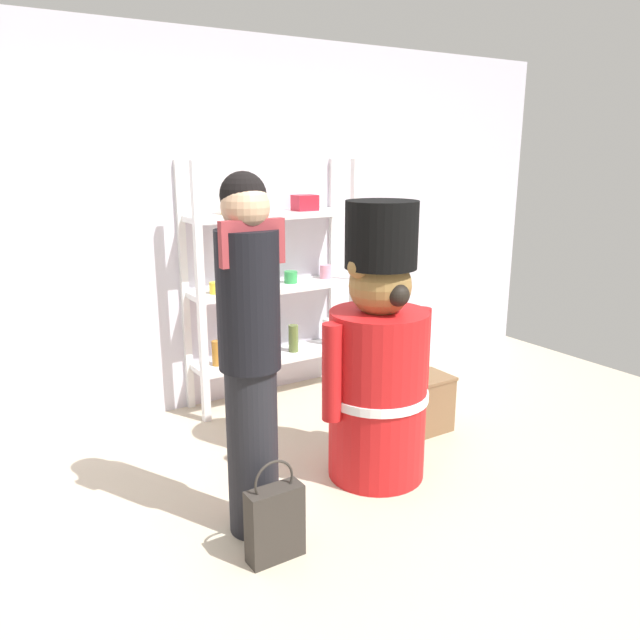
# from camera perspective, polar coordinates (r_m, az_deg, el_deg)

# --- Properties ---
(ground_plane) EXTENTS (6.40, 6.40, 0.00)m
(ground_plane) POSITION_cam_1_polar(r_m,az_deg,el_deg) (3.20, 6.61, -19.64)
(ground_plane) COLOR beige
(back_wall) EXTENTS (6.40, 0.12, 2.60)m
(back_wall) POSITION_cam_1_polar(r_m,az_deg,el_deg) (4.58, -10.67, 8.29)
(back_wall) COLOR silver
(back_wall) RESTS_ON ground_plane
(merchandise_shelf) EXTENTS (1.29, 0.35, 1.76)m
(merchandise_shelf) POSITION_cam_1_polar(r_m,az_deg,el_deg) (4.63, -4.28, 3.29)
(merchandise_shelf) COLOR white
(merchandise_shelf) RESTS_ON ground_plane
(teddy_bear_guard) EXTENTS (0.73, 0.57, 1.57)m
(teddy_bear_guard) POSITION_cam_1_polar(r_m,az_deg,el_deg) (3.53, 5.29, -3.92)
(teddy_bear_guard) COLOR red
(teddy_bear_guard) RESTS_ON ground_plane
(person_shopper) EXTENTS (0.30, 0.29, 1.74)m
(person_shopper) POSITION_cam_1_polar(r_m,az_deg,el_deg) (2.92, -6.38, -2.60)
(person_shopper) COLOR black
(person_shopper) RESTS_ON ground_plane
(shopping_bag) EXTENTS (0.26, 0.10, 0.49)m
(shopping_bag) POSITION_cam_1_polar(r_m,az_deg,el_deg) (3.01, -4.10, -17.74)
(shopping_bag) COLOR #332D28
(shopping_bag) RESTS_ON ground_plane
(display_crate) EXTENTS (0.37, 0.27, 0.38)m
(display_crate) POSITION_cam_1_polar(r_m,az_deg,el_deg) (4.28, 9.23, -7.49)
(display_crate) COLOR brown
(display_crate) RESTS_ON ground_plane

